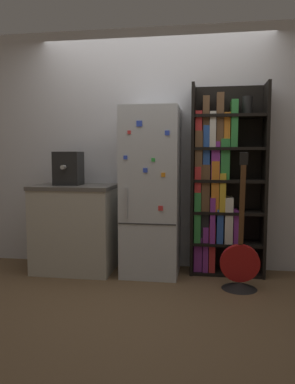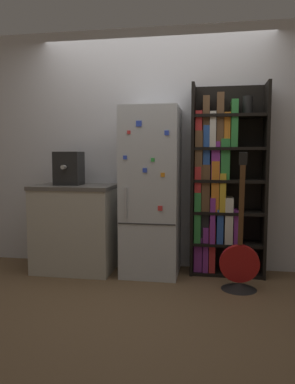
# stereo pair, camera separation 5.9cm
# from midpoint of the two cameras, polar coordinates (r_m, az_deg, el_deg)

# --- Properties ---
(ground_plane) EXTENTS (16.00, 16.00, 0.00)m
(ground_plane) POSITION_cam_midpoint_polar(r_m,az_deg,el_deg) (3.88, 0.59, -12.94)
(ground_plane) COLOR brown
(wall_back) EXTENTS (8.00, 0.05, 2.60)m
(wall_back) POSITION_cam_midpoint_polar(r_m,az_deg,el_deg) (4.15, 1.66, 6.51)
(wall_back) COLOR silver
(wall_back) RESTS_ON ground_plane
(refrigerator) EXTENTS (0.58, 0.59, 1.72)m
(refrigerator) POSITION_cam_midpoint_polar(r_m,az_deg,el_deg) (3.86, 1.00, 0.02)
(refrigerator) COLOR silver
(refrigerator) RESTS_ON ground_plane
(bookshelf) EXTENTS (0.75, 0.34, 1.95)m
(bookshelf) POSITION_cam_midpoint_polar(r_m,az_deg,el_deg) (3.95, 11.27, 1.29)
(bookshelf) COLOR black
(bookshelf) RESTS_ON ground_plane
(kitchen_counter) EXTENTS (0.85, 0.62, 0.92)m
(kitchen_counter) POSITION_cam_midpoint_polar(r_m,az_deg,el_deg) (4.11, -10.44, -5.32)
(kitchen_counter) COLOR #BCB7A8
(kitchen_counter) RESTS_ON ground_plane
(espresso_machine) EXTENTS (0.27, 0.29, 0.35)m
(espresso_machine) POSITION_cam_midpoint_polar(r_m,az_deg,el_deg) (4.05, -11.49, 3.55)
(espresso_machine) COLOR black
(espresso_machine) RESTS_ON kitchen_counter
(guitar) EXTENTS (0.36, 0.33, 1.26)m
(guitar) POSITION_cam_midpoint_polar(r_m,az_deg,el_deg) (3.63, 14.27, -11.56)
(guitar) COLOR black
(guitar) RESTS_ON ground_plane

